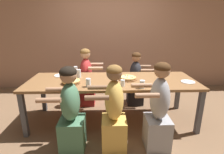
# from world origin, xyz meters

# --- Properties ---
(ground_plane) EXTENTS (18.00, 18.00, 0.00)m
(ground_plane) POSITION_xyz_m (0.00, 0.00, 0.00)
(ground_plane) COLOR brown
(ground_plane) RESTS_ON ground
(restaurant_back_panel) EXTENTS (10.00, 0.06, 3.20)m
(restaurant_back_panel) POSITION_xyz_m (0.00, 1.75, 1.60)
(restaurant_back_panel) COLOR #9E7056
(restaurant_back_panel) RESTS_ON ground
(dining_table) EXTENTS (2.72, 0.95, 0.74)m
(dining_table) POSITION_xyz_m (0.00, 0.00, 0.68)
(dining_table) COLOR brown
(dining_table) RESTS_ON ground
(pizza_board_main) EXTENTS (0.28, 0.28, 0.06)m
(pizza_board_main) POSITION_xyz_m (-0.63, -0.16, 0.78)
(pizza_board_main) COLOR brown
(pizza_board_main) RESTS_ON dining_table
(pizza_board_second) EXTENTS (0.31, 0.31, 0.05)m
(pizza_board_second) POSITION_xyz_m (0.26, 0.02, 0.77)
(pizza_board_second) COLOR brown
(pizza_board_second) RESTS_ON dining_table
(empty_plate_a) EXTENTS (0.23, 0.23, 0.02)m
(empty_plate_a) POSITION_xyz_m (-0.90, 0.27, 0.75)
(empty_plate_a) COLOR white
(empty_plate_a) RESTS_ON dining_table
(empty_plate_b) EXTENTS (0.21, 0.21, 0.02)m
(empty_plate_b) POSITION_xyz_m (1.19, -0.15, 0.75)
(empty_plate_b) COLOR white
(empty_plate_b) RESTS_ON dining_table
(cocktail_glass_blue) EXTENTS (0.06, 0.06, 0.12)m
(cocktail_glass_blue) POSITION_xyz_m (0.15, -0.30, 0.79)
(cocktail_glass_blue) COLOR silver
(cocktail_glass_blue) RESTS_ON dining_table
(drinking_glass_a) EXTENTS (0.07, 0.07, 0.12)m
(drinking_glass_a) POSITION_xyz_m (-0.35, -0.31, 0.80)
(drinking_glass_a) COLOR silver
(drinking_glass_a) RESTS_ON dining_table
(drinking_glass_b) EXTENTS (0.07, 0.07, 0.14)m
(drinking_glass_b) POSITION_xyz_m (0.05, -0.18, 0.80)
(drinking_glass_b) COLOR silver
(drinking_glass_b) RESTS_ON dining_table
(drinking_glass_c) EXTENTS (0.07, 0.07, 0.14)m
(drinking_glass_c) POSITION_xyz_m (-0.65, 0.37, 0.81)
(drinking_glass_c) COLOR silver
(drinking_glass_c) RESTS_ON dining_table
(drinking_glass_d) EXTENTS (0.07, 0.07, 0.12)m
(drinking_glass_d) POSITION_xyz_m (0.42, -0.40, 0.80)
(drinking_glass_d) COLOR silver
(drinking_glass_d) RESTS_ON dining_table
(drinking_glass_e) EXTENTS (0.07, 0.07, 0.14)m
(drinking_glass_e) POSITION_xyz_m (-0.56, 0.14, 0.81)
(drinking_glass_e) COLOR silver
(drinking_glass_e) RESTS_ON dining_table
(drinking_glass_f) EXTENTS (0.07, 0.07, 0.12)m
(drinking_glass_f) POSITION_xyz_m (1.01, 0.27, 0.80)
(drinking_glass_f) COLOR silver
(drinking_glass_f) RESTS_ON dining_table
(diner_near_midleft) EXTENTS (0.51, 0.40, 1.14)m
(diner_near_midleft) POSITION_xyz_m (-0.55, -0.69, 0.53)
(diner_near_midleft) COLOR #477556
(diner_near_midleft) RESTS_ON ground
(diner_near_midright) EXTENTS (0.51, 0.40, 1.19)m
(diner_near_midright) POSITION_xyz_m (0.58, -0.69, 0.55)
(diner_near_midright) COLOR #99999E
(diner_near_midright) RESTS_ON ground
(diner_near_center) EXTENTS (0.51, 0.40, 1.16)m
(diner_near_center) POSITION_xyz_m (0.00, -0.69, 0.53)
(diner_near_center) COLOR gold
(diner_near_center) RESTS_ON ground
(diner_far_midleft) EXTENTS (0.51, 0.40, 1.16)m
(diner_far_midleft) POSITION_xyz_m (-0.50, 0.69, 0.54)
(diner_far_midleft) COLOR #B22D2D
(diner_far_midleft) RESTS_ON ground
(diner_far_midright) EXTENTS (0.51, 0.40, 1.09)m
(diner_far_midright) POSITION_xyz_m (0.51, 0.69, 0.49)
(diner_far_midright) COLOR #232328
(diner_far_midright) RESTS_ON ground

